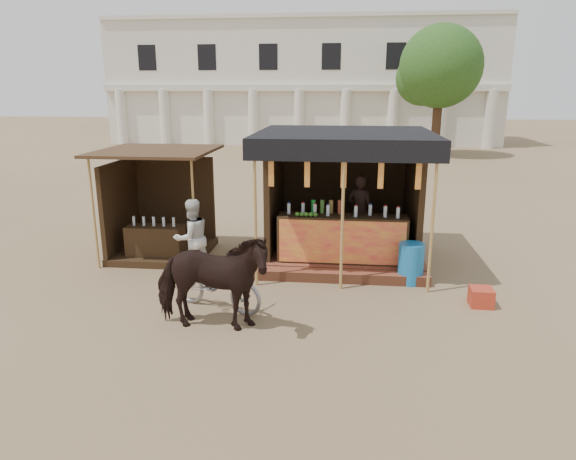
# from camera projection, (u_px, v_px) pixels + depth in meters

# --- Properties ---
(ground) EXTENTS (120.00, 120.00, 0.00)m
(ground) POSITION_uv_depth(u_px,v_px,m) (277.00, 322.00, 8.28)
(ground) COLOR #846B4C
(ground) RESTS_ON ground
(main_stall) EXTENTS (3.60, 3.61, 2.78)m
(main_stall) POSITION_uv_depth(u_px,v_px,m) (343.00, 213.00, 11.12)
(main_stall) COLOR brown
(main_stall) RESTS_ON ground
(secondary_stall) EXTENTS (2.40, 2.40, 2.38)m
(secondary_stall) POSITION_uv_depth(u_px,v_px,m) (156.00, 217.00, 11.49)
(secondary_stall) COLOR #322012
(secondary_stall) RESTS_ON ground
(cow) EXTENTS (1.88, 0.88, 1.58)m
(cow) POSITION_uv_depth(u_px,v_px,m) (211.00, 282.00, 7.82)
(cow) COLOR black
(cow) RESTS_ON ground
(motorbike) EXTENTS (1.83, 1.17, 0.91)m
(motorbike) POSITION_uv_depth(u_px,v_px,m) (217.00, 284.00, 8.66)
(motorbike) COLOR gray
(motorbike) RESTS_ON ground
(bystander) EXTENTS (0.96, 0.95, 1.56)m
(bystander) POSITION_uv_depth(u_px,v_px,m) (192.00, 238.00, 10.16)
(bystander) COLOR silver
(bystander) RESTS_ON ground
(blue_barrel) EXTENTS (0.50, 0.50, 0.79)m
(blue_barrel) POSITION_uv_depth(u_px,v_px,m) (411.00, 263.00, 9.85)
(blue_barrel) COLOR #176DB2
(blue_barrel) RESTS_ON ground
(red_crate) EXTENTS (0.39, 0.39, 0.32)m
(red_crate) POSITION_uv_depth(u_px,v_px,m) (481.00, 297.00, 8.86)
(red_crate) COLOR #AA301C
(red_crate) RESTS_ON ground
(cooler) EXTENTS (0.66, 0.47, 0.46)m
(cooler) POSITION_uv_depth(u_px,v_px,m) (406.00, 261.00, 10.47)
(cooler) COLOR #1B7C3B
(cooler) RESTS_ON ground
(background_building) EXTENTS (26.00, 7.45, 8.18)m
(background_building) POSITION_uv_depth(u_px,v_px,m) (304.00, 84.00, 36.13)
(background_building) COLOR silver
(background_building) RESTS_ON ground
(tree) EXTENTS (4.50, 4.40, 7.00)m
(tree) POSITION_uv_depth(u_px,v_px,m) (436.00, 70.00, 27.66)
(tree) COLOR #382314
(tree) RESTS_ON ground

